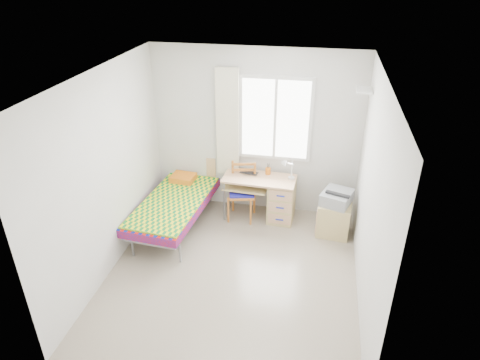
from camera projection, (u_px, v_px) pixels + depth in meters
The scene contains 17 objects.
floor at pixel (233, 273), 5.65m from camera, with size 3.50×3.50×0.00m, color #BCAD93.
ceiling at pixel (231, 77), 4.44m from camera, with size 3.50×3.50×0.00m, color white.
wall_back at pixel (255, 133), 6.56m from camera, with size 3.20×3.20×0.00m, color silver.
wall_left at pixel (106, 175), 5.32m from camera, with size 3.50×3.50×0.00m, color silver.
wall_right at pixel (372, 200), 4.78m from camera, with size 3.50×3.50×0.00m, color silver.
window at pixel (275, 119), 6.38m from camera, with size 1.10×0.04×1.30m.
curtain at pixel (228, 123), 6.50m from camera, with size 0.35×0.05×1.70m, color beige.
floating_shelf at pixel (364, 90), 5.61m from camera, with size 0.20×0.32×0.03m, color white.
bed at pixel (176, 202), 6.50m from camera, with size 1.03×1.93×0.81m.
desk at pixel (277, 197), 6.65m from camera, with size 1.13×0.56×0.69m.
chair at pixel (243, 188), 6.65m from camera, with size 0.47×0.47×0.91m.
cabinet at pixel (334, 219), 6.34m from camera, with size 0.51×0.46×0.51m.
printer at pixel (337, 197), 6.20m from camera, with size 0.51×0.55×0.19m.
laptop at pixel (248, 174), 6.64m from camera, with size 0.28×0.18×0.02m, color black.
pen_cup at pixel (268, 171), 6.65m from camera, with size 0.08×0.08×0.10m, color orange.
task_lamp at pixel (287, 168), 6.33m from camera, with size 0.22×0.31×0.38m.
book at pixel (245, 181), 6.67m from camera, with size 0.14×0.20×0.01m, color gray.
Camera 1 is at (0.94, -4.32, 3.73)m, focal length 32.00 mm.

